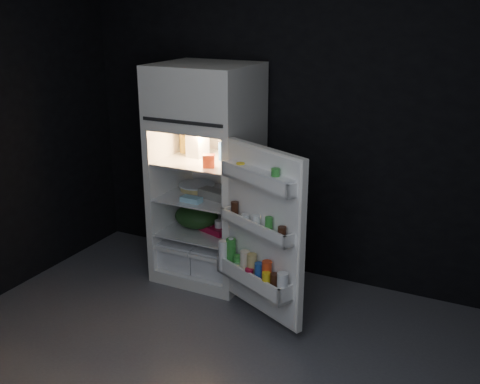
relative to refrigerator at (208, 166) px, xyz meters
The scene contains 17 objects.
floor 1.77m from the refrigerator, 62.26° to the right, with size 4.00×3.40×0.00m, color #54545A.
wall_back 0.88m from the refrigerator, 28.64° to the left, with size 4.00×0.00×2.70m, color black.
refrigerator is the anchor object (origin of this frame).
fridge_door 0.94m from the refrigerator, 36.90° to the right, with size 0.73×0.48×1.22m.
milk_jug 0.21m from the refrigerator, behind, with size 0.14×0.14×0.24m, color white.
mayo_jar 0.20m from the refrigerator, ahead, with size 0.10×0.10×0.14m, color #1C489B.
jam_jar 0.30m from the refrigerator, ahead, with size 0.10×0.10×0.13m, color black.
amber_bottle 0.33m from the refrigerator, 165.87° to the left, with size 0.07×0.07×0.22m, color gold.
small_carton 0.30m from the refrigerator, 59.00° to the right, with size 0.09×0.07×0.10m, color red.
egg_carton 0.25m from the refrigerator, 38.87° to the right, with size 0.29×0.11×0.07m, color gray.
pie 0.25m from the refrigerator, 163.79° to the left, with size 0.28×0.28×0.04m, color tan.
flat_package 0.33m from the refrigerator, 93.63° to the right, with size 0.17×0.08×0.04m, color #98D5EB.
wrapped_pkg 0.29m from the refrigerator, 44.31° to the left, with size 0.12×0.10×0.05m, color beige.
produce_bag 0.44m from the refrigerator, 147.78° to the right, with size 0.38×0.32×0.20m, color #193815.
yogurt_tray 0.52m from the refrigerator, 39.27° to the right, with size 0.25×0.13×0.05m, color maroon.
small_can_red 0.52m from the refrigerator, 41.09° to the left, with size 0.07×0.07×0.09m, color maroon.
small_can_silver 0.55m from the refrigerator, 23.66° to the left, with size 0.07×0.07×0.09m, color white.
Camera 1 is at (1.50, -2.50, 2.22)m, focal length 42.00 mm.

